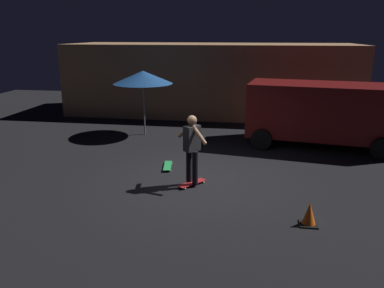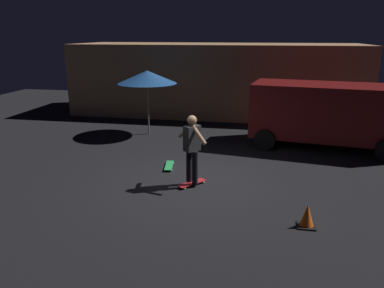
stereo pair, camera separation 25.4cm
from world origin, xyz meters
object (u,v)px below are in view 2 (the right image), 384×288
Objects in this scene: skater at (192,145)px; parked_van at (326,112)px; skateboard_ridden at (192,183)px; patio_umbrella at (147,77)px; traffic_cone at (307,216)px; skateboard_spare at (169,166)px.

parked_van is at bearing 48.13° from skater.
skateboard_ridden is at bearing -131.87° from parked_van.
parked_van is 6.15m from patio_umbrella.
skater is (0.00, 0.00, 0.98)m from skateboard_ridden.
skateboard_spare is at bearing 140.97° from traffic_cone.
skateboard_ridden is 0.98m from skater.
skater is at bearing 147.55° from traffic_cone.
patio_umbrella is 5.27m from skater.
patio_umbrella is 5.00× the size of traffic_cone.
skateboard_ridden is at bearing -53.02° from skateboard_spare.
skateboard_ridden is at bearing -61.52° from patio_umbrella.
patio_umbrella is at bearing 115.27° from skateboard_spare.
parked_van reaches higher than skateboard_spare.
patio_umbrella reaches higher than skater.
skater is (2.46, -4.54, -1.04)m from patio_umbrella.
traffic_cone is (2.53, -1.61, -0.83)m from skater.
skateboard_ridden is (2.46, -4.54, -2.02)m from patio_umbrella.
skateboard_ridden is 1.42m from skateboard_spare.
skater is (-3.60, -4.02, -0.12)m from parked_van.
patio_umbrella is at bearing 118.48° from skater.
parked_van reaches higher than skateboard_ridden.
parked_van is 6.61× the size of skateboard_ridden.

